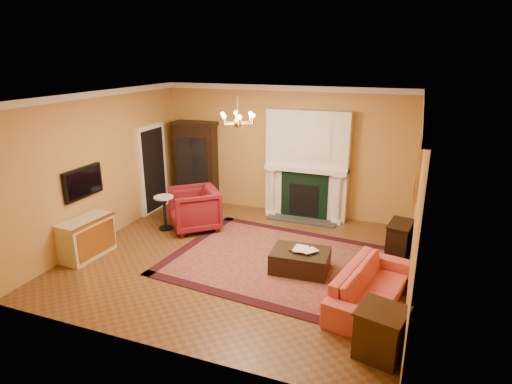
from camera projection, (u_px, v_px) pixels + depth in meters
The scene contains 26 objects.
floor at pixel (239, 259), 8.05m from camera, with size 6.00×5.50×0.02m, color brown.
ceiling at pixel (237, 95), 7.12m from camera, with size 6.00×5.50×0.02m, color white.
wall_back at pixel (284, 151), 10.04m from camera, with size 6.00×0.02×3.00m, color #B1883F.
wall_front at pixel (149, 244), 5.13m from camera, with size 6.00×0.02×3.00m, color #B1883F.
wall_left at pixel (101, 167), 8.60m from camera, with size 0.02×5.50×3.00m, color #B1883F.
wall_right at pixel (419, 202), 6.57m from camera, with size 0.02×5.50×3.00m, color #B1883F.
fireplace at pixel (307, 167), 9.77m from camera, with size 1.90×0.70×2.50m.
crown_molding at pixel (257, 95), 7.99m from camera, with size 6.00×5.50×0.12m.
doorway at pixel (153, 169), 10.24m from camera, with size 0.08×1.05×2.10m.
tv_panel at pixel (83, 182), 8.09m from camera, with size 0.09×0.95×0.58m.
gilt_mirror at pixel (418, 170), 7.78m from camera, with size 0.06×0.76×1.05m.
chandelier at pixel (238, 120), 7.24m from camera, with size 0.63×0.55×0.53m.
oriental_rug at pixel (282, 262), 7.89m from camera, with size 4.07×3.05×0.02m, color #4F1113.
china_cabinet at pixel (197, 166), 10.70m from camera, with size 1.00×0.46×2.01m, color black.
wingback_armchair at pixel (194, 207), 9.27m from camera, with size 0.98×0.92×1.01m, color maroon.
pedestal_table at pixel (164, 210), 9.27m from camera, with size 0.42×0.42×0.75m.
commode at pixel (87, 238), 8.03m from camera, with size 0.48×1.01×0.75m, color beige.
coral_sofa at pixel (371, 281), 6.48m from camera, with size 2.00×0.58×0.78m, color #D64743.
end_table at pixel (381, 334), 5.38m from camera, with size 0.54×0.54×0.63m, color #311E0D.
console_table at pixel (399, 242), 7.89m from camera, with size 0.36×0.64×0.71m, color black.
leather_ottoman at pixel (300, 260), 7.53m from camera, with size 0.99×0.72×0.37m, color black.
ottoman_tray at pixel (303, 250), 7.50m from camera, with size 0.41×0.32×0.03m, color black.
book_a at pixel (294, 241), 7.46m from camera, with size 0.23×0.03×0.31m, color gray.
book_b at pixel (306, 242), 7.44m from camera, with size 0.20×0.02×0.28m, color gray.
topiary_left at pixel (274, 154), 9.91m from camera, with size 0.16×0.16×0.42m.
topiary_right at pixel (336, 159), 9.42m from camera, with size 0.15×0.15×0.42m.
Camera 1 is at (2.87, -6.69, 3.68)m, focal length 30.00 mm.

